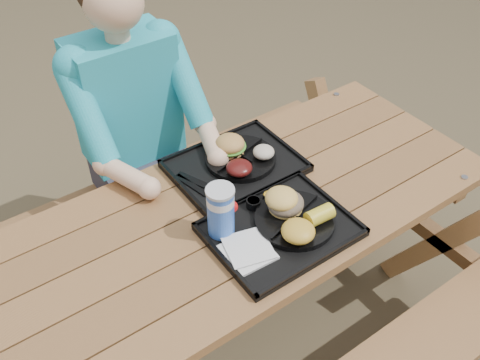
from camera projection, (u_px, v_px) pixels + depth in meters
ground at (240, 333)px, 2.30m from camera, size 60.00×60.00×0.00m
picnic_table at (240, 278)px, 2.05m from camera, size 1.80×1.49×0.75m
tray_near at (280, 230)px, 1.71m from camera, size 0.45×0.35×0.02m
tray_far at (235, 167)px, 1.95m from camera, size 0.45×0.35×0.02m
plate_near at (295, 220)px, 1.72m from camera, size 0.26×0.26×0.02m
plate_far at (240, 158)px, 1.95m from camera, size 0.26×0.26×0.02m
napkin_stack at (247, 252)px, 1.62m from camera, size 0.15×0.15×0.02m
soda_cup at (221, 212)px, 1.64m from camera, size 0.08×0.08×0.17m
condiment_bbq at (253, 203)px, 1.77m from camera, size 0.05×0.05×0.03m
condiment_mustard at (269, 197)px, 1.79m from camera, size 0.04×0.04×0.03m
sandwich at (286, 195)px, 1.70m from camera, size 0.11×0.11×0.12m
mac_cheese at (298, 231)px, 1.63m from camera, size 0.11×0.11×0.05m
corn_cob at (320, 215)px, 1.68m from camera, size 0.10×0.10×0.05m
cutlery_far at (195, 181)px, 1.87m from camera, size 0.08×0.15×0.01m
burger at (230, 141)px, 1.93m from camera, size 0.11×0.11×0.10m
baked_beans at (239, 168)px, 1.86m from camera, size 0.09×0.09×0.04m
potato_salad at (264, 152)px, 1.93m from camera, size 0.08×0.08×0.04m
diner at (136, 147)px, 2.23m from camera, size 0.48×0.84×1.28m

